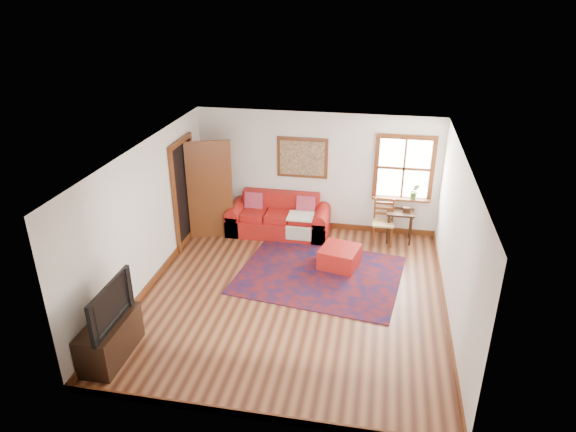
% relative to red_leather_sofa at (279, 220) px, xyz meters
% --- Properties ---
extents(ground, '(5.50, 5.50, 0.00)m').
position_rel_red_leather_sofa_xyz_m(ground, '(0.72, -2.34, -0.27)').
color(ground, '#452012').
rests_on(ground, ground).
extents(room_envelope, '(5.04, 5.54, 2.52)m').
position_rel_red_leather_sofa_xyz_m(room_envelope, '(0.72, -2.33, 1.38)').
color(room_envelope, silver).
rests_on(room_envelope, ground).
extents(window, '(1.18, 0.20, 1.38)m').
position_rel_red_leather_sofa_xyz_m(window, '(2.50, 0.36, 1.04)').
color(window, white).
rests_on(window, ground).
extents(doorway, '(0.89, 1.08, 2.14)m').
position_rel_red_leather_sofa_xyz_m(doorway, '(-1.48, -0.56, 0.80)').
color(doorway, black).
rests_on(doorway, ground).
extents(framed_artwork, '(1.05, 0.07, 0.85)m').
position_rel_red_leather_sofa_xyz_m(framed_artwork, '(0.42, 0.37, 1.28)').
color(framed_artwork, '#602F14').
rests_on(framed_artwork, ground).
extents(persian_rug, '(3.11, 2.62, 0.02)m').
position_rel_red_leather_sofa_xyz_m(persian_rug, '(1.07, -1.59, -0.26)').
color(persian_rug, '#580F0C').
rests_on(persian_rug, ground).
extents(red_leather_sofa, '(2.09, 0.86, 0.82)m').
position_rel_red_leather_sofa_xyz_m(red_leather_sofa, '(0.00, 0.00, 0.00)').
color(red_leather_sofa, '#A21814').
rests_on(red_leather_sofa, ground).
extents(red_ottoman, '(0.80, 0.80, 0.38)m').
position_rel_red_leather_sofa_xyz_m(red_ottoman, '(1.39, -1.20, -0.08)').
color(red_ottoman, '#A21814').
rests_on(red_ottoman, ground).
extents(side_table, '(0.54, 0.41, 0.66)m').
position_rel_red_leather_sofa_xyz_m(side_table, '(2.48, 0.06, 0.26)').
color(side_table, black).
rests_on(side_table, ground).
extents(ladder_back_chair, '(0.43, 0.41, 0.90)m').
position_rel_red_leather_sofa_xyz_m(ladder_back_chair, '(2.15, -0.05, 0.21)').
color(ladder_back_chair, tan).
rests_on(ladder_back_chair, ground).
extents(media_cabinet, '(0.48, 1.07, 0.59)m').
position_rel_red_leather_sofa_xyz_m(media_cabinet, '(-1.52, -4.32, 0.02)').
color(media_cabinet, black).
rests_on(media_cabinet, ground).
extents(television, '(0.14, 1.08, 0.62)m').
position_rel_red_leather_sofa_xyz_m(television, '(-1.50, -4.35, 0.63)').
color(television, black).
rests_on(television, media_cabinet).
extents(candle_hurricane, '(0.12, 0.12, 0.18)m').
position_rel_red_leather_sofa_xyz_m(candle_hurricane, '(-1.47, -3.91, 0.40)').
color(candle_hurricane, silver).
rests_on(candle_hurricane, media_cabinet).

